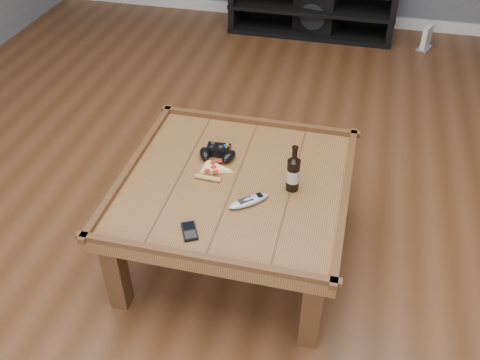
% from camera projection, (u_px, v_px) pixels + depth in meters
% --- Properties ---
extents(ground, '(6.00, 6.00, 0.00)m').
position_uv_depth(ground, '(235.00, 252.00, 2.65)').
color(ground, '#472814').
rests_on(ground, ground).
extents(baseboard, '(5.00, 0.02, 0.10)m').
position_uv_depth(baseboard, '(314.00, 15.00, 4.88)').
color(baseboard, silver).
rests_on(baseboard, ground).
extents(coffee_table, '(1.03, 1.03, 0.48)m').
position_uv_depth(coffee_table, '(235.00, 191.00, 2.40)').
color(coffee_table, '#573218').
rests_on(coffee_table, ground).
extents(media_console, '(1.40, 0.45, 0.50)m').
position_uv_depth(media_console, '(313.00, 4.00, 4.58)').
color(media_console, black).
rests_on(media_console, ground).
extents(beer_bottle, '(0.06, 0.06, 0.22)m').
position_uv_depth(beer_bottle, '(293.00, 173.00, 2.27)').
color(beer_bottle, black).
rests_on(beer_bottle, coffee_table).
extents(game_controller, '(0.19, 0.13, 0.05)m').
position_uv_depth(game_controller, '(218.00, 153.00, 2.49)').
color(game_controller, black).
rests_on(game_controller, coffee_table).
extents(pizza_slice, '(0.14, 0.21, 0.02)m').
position_uv_depth(pizza_slice, '(213.00, 170.00, 2.42)').
color(pizza_slice, tan).
rests_on(pizza_slice, coffee_table).
extents(smartphone, '(0.10, 0.12, 0.01)m').
position_uv_depth(smartphone, '(189.00, 231.00, 2.11)').
color(smartphone, black).
rests_on(smartphone, coffee_table).
extents(remote_control, '(0.18, 0.17, 0.03)m').
position_uv_depth(remote_control, '(249.00, 201.00, 2.24)').
color(remote_control, gray).
rests_on(remote_control, coffee_table).
extents(subwoofer, '(0.43, 0.43, 0.36)m').
position_uv_depth(subwoofer, '(319.00, 10.00, 4.64)').
color(subwoofer, black).
rests_on(subwoofer, ground).
extents(game_console, '(0.14, 0.18, 0.20)m').
position_uv_depth(game_console, '(426.00, 39.00, 4.39)').
color(game_console, slate).
rests_on(game_console, ground).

